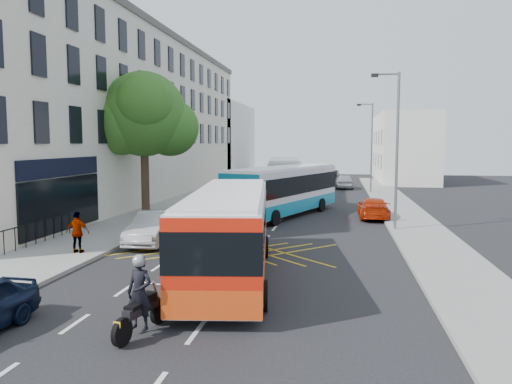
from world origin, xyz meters
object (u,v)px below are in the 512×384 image
at_px(distant_car_grey, 301,179).
at_px(distant_car_dark, 333,175).
at_px(motorbike, 140,297).
at_px(distant_car_silver, 344,181).
at_px(street_tree, 143,115).
at_px(bus_near, 229,231).
at_px(bus_mid, 284,190).
at_px(red_hatchback, 373,208).
at_px(lamp_near, 395,142).
at_px(pedestrian_far, 78,232).
at_px(bus_far, 284,176).
at_px(lamp_far, 371,143).
at_px(parked_car_silver, 154,228).

height_order(distant_car_grey, distant_car_dark, distant_car_dark).
bearing_deg(motorbike, distant_car_silver, 94.10).
height_order(street_tree, bus_near, street_tree).
xyz_separation_m(street_tree, bus_mid, (8.53, 1.65, -4.66)).
bearing_deg(distant_car_grey, red_hatchback, -77.09).
height_order(lamp_near, pedestrian_far, lamp_near).
bearing_deg(pedestrian_far, distant_car_dark, -103.36).
relative_size(street_tree, motorbike, 4.01).
distance_m(bus_far, motorbike, 32.48).
distance_m(street_tree, lamp_far, 22.57).
relative_size(distant_car_grey, pedestrian_far, 2.53).
bearing_deg(parked_car_silver, red_hatchback, 39.42).
bearing_deg(lamp_far, parked_car_silver, -113.96).
bearing_deg(bus_far, street_tree, -123.55).
height_order(parked_car_silver, distant_car_silver, distant_car_silver).
bearing_deg(pedestrian_far, distant_car_silver, -109.33).
distance_m(bus_mid, distant_car_grey, 23.91).
bearing_deg(bus_far, pedestrian_far, -109.34).
bearing_deg(distant_car_silver, pedestrian_far, 69.63).
bearing_deg(lamp_far, motorbike, -101.90).
distance_m(street_tree, motorbike, 20.46).
bearing_deg(distant_car_grey, bus_near, -90.94).
bearing_deg(lamp_near, distant_car_grey, 103.50).
xyz_separation_m(lamp_near, bus_mid, (-6.17, 4.61, -2.98)).
distance_m(lamp_near, bus_near, 12.23).
distance_m(bus_near, bus_far, 27.00).
distance_m(lamp_near, bus_far, 18.89).
bearing_deg(red_hatchback, bus_far, -61.66).
bearing_deg(parked_car_silver, motorbike, -73.65).
distance_m(distant_car_silver, distant_car_dark, 10.54).
distance_m(street_tree, bus_near, 15.98).
bearing_deg(bus_mid, distant_car_grey, 112.08).
bearing_deg(red_hatchback, distant_car_silver, -85.74).
bearing_deg(lamp_near, lamp_far, 90.00).
xyz_separation_m(lamp_far, distant_car_dark, (-3.53, 14.91, -3.97)).
relative_size(distant_car_grey, distant_car_silver, 0.99).
distance_m(lamp_near, pedestrian_far, 15.83).
bearing_deg(street_tree, pedestrian_far, -82.12).
bearing_deg(bus_far, parked_car_silver, -105.78).
bearing_deg(red_hatchback, distant_car_grey, -75.80).
relative_size(lamp_far, bus_far, 0.69).
distance_m(lamp_far, pedestrian_far, 31.12).
bearing_deg(street_tree, parked_car_silver, -65.52).
bearing_deg(street_tree, distant_car_dark, 70.71).
relative_size(street_tree, distant_car_silver, 2.05).
bearing_deg(parked_car_silver, distant_car_grey, 79.88).
xyz_separation_m(distant_car_grey, distant_car_silver, (4.60, -4.04, 0.14)).
distance_m(lamp_far, distant_car_dark, 15.83).
bearing_deg(street_tree, bus_mid, 10.92).
bearing_deg(motorbike, bus_near, 91.62).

